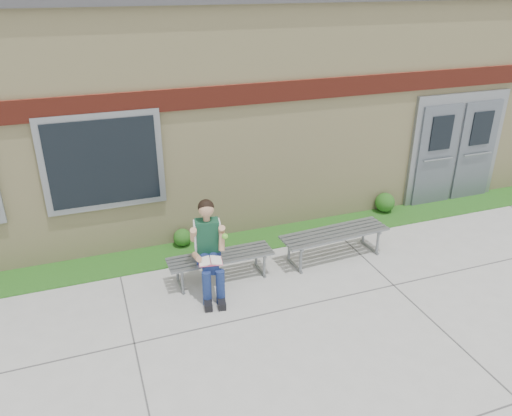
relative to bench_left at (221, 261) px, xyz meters
name	(u,v)px	position (x,y,z in m)	size (l,w,h in m)	color
ground	(354,318)	(1.49, -1.60, -0.33)	(80.00, 80.00, 0.00)	#9E9E99
grass_strip	(283,235)	(1.49, 1.00, -0.32)	(16.00, 0.80, 0.02)	#254512
school_building	(227,87)	(1.49, 4.39, 1.77)	(16.20, 6.22, 4.20)	beige
bench_left	(221,261)	(0.00, 0.00, 0.00)	(1.66, 0.48, 0.43)	slate
bench_right	(334,238)	(2.00, 0.00, 0.04)	(1.90, 0.64, 0.49)	slate
girl	(209,248)	(-0.23, -0.22, 0.40)	(0.55, 0.95, 1.44)	navy
shrub_mid	(182,237)	(-0.35, 1.25, -0.16)	(0.31, 0.31, 0.31)	#254512
shrub_east	(385,202)	(3.83, 1.25, -0.12)	(0.39, 0.39, 0.39)	#254512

